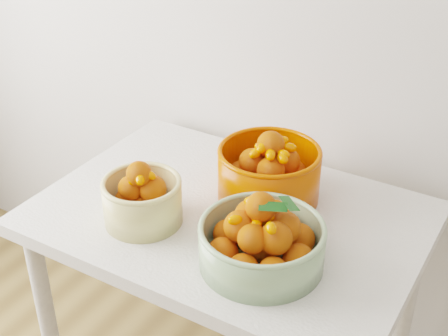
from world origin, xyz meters
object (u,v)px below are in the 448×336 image
(bowl_cream, at_px, (143,199))
(bowl_orange, at_px, (269,172))
(table, at_px, (229,241))
(bowl_green, at_px, (262,240))

(bowl_cream, bearing_deg, bowl_orange, 49.51)
(table, distance_m, bowl_orange, 0.22)
(bowl_cream, height_order, bowl_orange, bowl_orange)
(bowl_cream, relative_size, bowl_green, 0.60)
(table, bearing_deg, bowl_cream, -139.45)
(bowl_cream, distance_m, bowl_green, 0.34)
(table, xyz_separation_m, bowl_cream, (-0.17, -0.14, 0.16))
(bowl_green, height_order, bowl_orange, bowl_orange)
(table, bearing_deg, bowl_orange, 65.06)
(bowl_green, bearing_deg, bowl_orange, 114.27)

